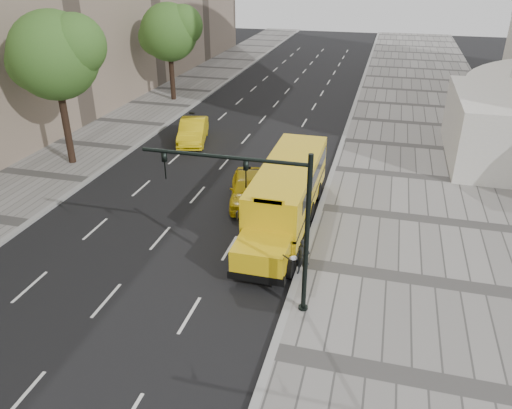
% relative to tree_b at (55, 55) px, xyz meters
% --- Properties ---
extents(ground, '(140.00, 140.00, 0.00)m').
position_rel_tree_b_xyz_m(ground, '(10.40, -2.29, -6.91)').
color(ground, black).
rests_on(ground, ground).
extents(sidewalk_museum, '(12.00, 140.00, 0.15)m').
position_rel_tree_b_xyz_m(sidewalk_museum, '(22.40, -2.29, -6.84)').
color(sidewalk_museum, gray).
rests_on(sidewalk_museum, ground).
extents(sidewalk_far, '(6.00, 140.00, 0.15)m').
position_rel_tree_b_xyz_m(sidewalk_far, '(-0.60, -2.29, -6.84)').
color(sidewalk_far, gray).
rests_on(sidewalk_far, ground).
extents(curb_museum, '(0.30, 140.00, 0.15)m').
position_rel_tree_b_xyz_m(curb_museum, '(16.40, -2.29, -6.84)').
color(curb_museum, gray).
rests_on(curb_museum, ground).
extents(curb_far, '(0.30, 140.00, 0.15)m').
position_rel_tree_b_xyz_m(curb_far, '(2.40, -2.29, -6.84)').
color(curb_far, gray).
rests_on(curb_far, ground).
extents(tree_b, '(5.87, 5.22, 9.48)m').
position_rel_tree_b_xyz_m(tree_b, '(0.00, 0.00, 0.00)').
color(tree_b, black).
rests_on(tree_b, ground).
extents(tree_c, '(5.63, 5.00, 8.60)m').
position_rel_tree_b_xyz_m(tree_c, '(-0.00, 16.41, -0.77)').
color(tree_c, black).
rests_on(tree_c, ground).
extents(school_bus, '(2.96, 11.56, 3.19)m').
position_rel_tree_b_xyz_m(school_bus, '(14.90, -3.95, -5.15)').
color(school_bus, gold).
rests_on(school_bus, ground).
extents(taxi_near, '(2.97, 5.00, 1.60)m').
position_rel_tree_b_xyz_m(taxi_near, '(12.40, -2.41, -6.11)').
color(taxi_near, gold).
rests_on(taxi_near, ground).
extents(taxi_far, '(3.00, 5.36, 1.67)m').
position_rel_tree_b_xyz_m(taxi_far, '(5.93, 6.00, -6.08)').
color(taxi_far, gold).
rests_on(taxi_far, ground).
extents(pedestrian, '(0.65, 0.48, 1.64)m').
position_rel_tree_b_xyz_m(pedestrian, '(16.55, -8.71, -5.94)').
color(pedestrian, black).
rests_on(pedestrian, sidewalk_museum).
extents(traffic_signal, '(6.18, 0.36, 6.40)m').
position_rel_tree_b_xyz_m(traffic_signal, '(15.59, -10.98, -2.82)').
color(traffic_signal, black).
rests_on(traffic_signal, ground).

